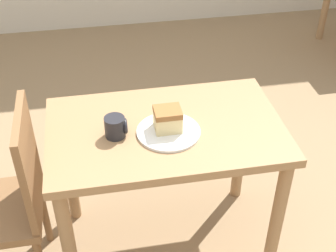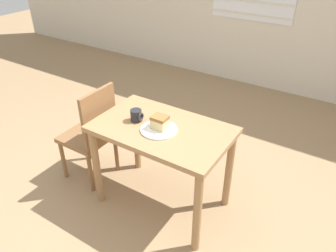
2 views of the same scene
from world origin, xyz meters
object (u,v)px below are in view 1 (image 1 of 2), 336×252
(coffee_mug, at_px, (116,127))
(dining_table_near, at_px, (166,149))
(plate, at_px, (169,132))
(chair_near_window, at_px, (10,199))
(cake_slice, at_px, (168,119))

(coffee_mug, bearing_deg, dining_table_near, 6.31)
(plate, xyz_separation_m, coffee_mug, (-0.22, 0.02, 0.04))
(chair_near_window, xyz_separation_m, coffee_mug, (0.48, 0.02, 0.31))
(cake_slice, distance_m, coffee_mug, 0.22)
(cake_slice, relative_size, coffee_mug, 1.20)
(plate, xyz_separation_m, cake_slice, (-0.00, 0.01, 0.06))
(cake_slice, bearing_deg, dining_table_near, 97.83)
(chair_near_window, distance_m, cake_slice, 0.77)
(coffee_mug, bearing_deg, cake_slice, -1.76)
(dining_table_near, distance_m, chair_near_window, 0.71)
(coffee_mug, bearing_deg, chair_near_window, -177.20)
(dining_table_near, bearing_deg, cake_slice, -82.17)
(dining_table_near, height_order, coffee_mug, coffee_mug)
(chair_near_window, distance_m, plate, 0.75)
(chair_near_window, xyz_separation_m, cake_slice, (0.70, 0.02, 0.32))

